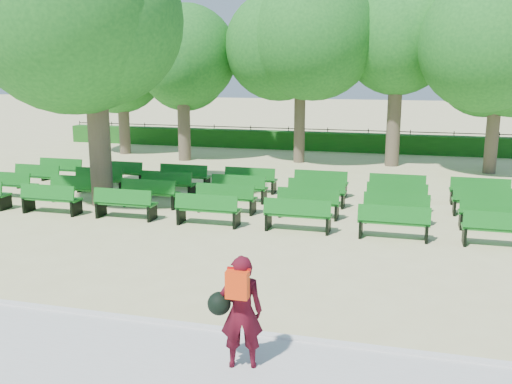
% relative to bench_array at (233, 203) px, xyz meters
% --- Properties ---
extents(ground, '(120.00, 120.00, 0.00)m').
position_rel_bench_array_xyz_m(ground, '(0.01, -1.73, -0.09)').
color(ground, '#C6BE83').
extents(paving, '(30.00, 2.20, 0.06)m').
position_rel_bench_array_xyz_m(paving, '(0.01, -9.13, -0.06)').
color(paving, beige).
rests_on(paving, ground).
extents(curb, '(30.00, 0.12, 0.10)m').
position_rel_bench_array_xyz_m(curb, '(0.01, -7.98, -0.04)').
color(curb, silver).
rests_on(curb, ground).
extents(hedge, '(26.00, 0.70, 0.90)m').
position_rel_bench_array_xyz_m(hedge, '(0.01, 12.27, 0.36)').
color(hedge, '#185617').
rests_on(hedge, ground).
extents(fence, '(26.00, 0.10, 1.02)m').
position_rel_bench_array_xyz_m(fence, '(0.01, 12.67, -0.09)').
color(fence, black).
rests_on(fence, ground).
extents(tree_line, '(21.80, 6.80, 7.04)m').
position_rel_bench_array_xyz_m(tree_line, '(0.01, 8.27, -0.09)').
color(tree_line, '#1F6C20').
rests_on(tree_line, ground).
extents(bench_array, '(1.71, 0.58, 1.07)m').
position_rel_bench_array_xyz_m(bench_array, '(0.00, 0.00, 0.00)').
color(bench_array, '#116519').
rests_on(bench_array, ground).
extents(tree_among, '(5.68, 5.68, 7.73)m').
position_rel_bench_array_xyz_m(tree_among, '(-3.86, -0.80, 5.06)').
color(tree_among, brown).
rests_on(tree_among, ground).
extents(person, '(0.79, 0.52, 1.59)m').
position_rel_bench_array_xyz_m(person, '(2.89, -8.94, 0.79)').
color(person, '#440916').
rests_on(person, ground).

